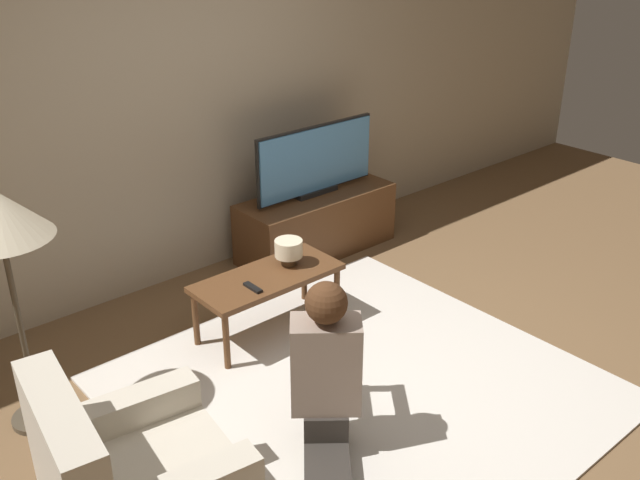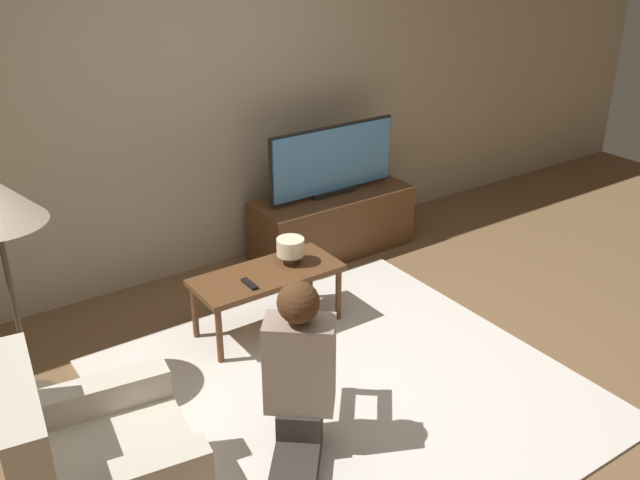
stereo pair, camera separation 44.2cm
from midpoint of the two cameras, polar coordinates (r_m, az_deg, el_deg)
name	(u,v)px [view 1 (the left image)]	position (r m, az deg, el deg)	size (l,w,h in m)	color
ground_plane	(361,390)	(4.16, 0.21, -12.04)	(10.00, 10.00, 0.00)	brown
wall_back	(169,103)	(5.08, -14.49, 10.53)	(10.00, 0.06, 2.60)	tan
rug	(361,389)	(4.16, 0.21, -11.96)	(2.43, 2.39, 0.02)	silver
tv_stand	(316,223)	(5.63, -2.54, 1.32)	(1.29, 0.49, 0.49)	brown
tv	(316,160)	(5.44, -2.66, 6.35)	(1.11, 0.08, 0.55)	black
coffee_table	(268,282)	(4.51, -7.02, -3.42)	(0.96, 0.42, 0.42)	brown
person_kneeling	(326,372)	(3.49, -3.21, -10.61)	(0.73, 0.81, 0.95)	#332D28
table_lamp	(289,250)	(4.56, -5.30, -0.86)	(0.18, 0.18, 0.17)	#4C3823
remote	(253,288)	(4.34, -8.32, -3.86)	(0.04, 0.15, 0.02)	black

